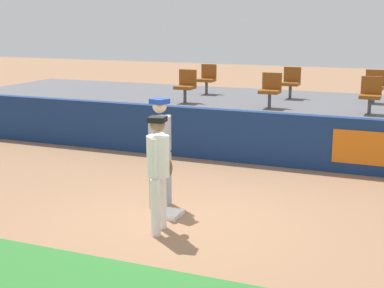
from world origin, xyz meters
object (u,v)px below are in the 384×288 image
at_px(first_base, 169,214).
at_px(seat_back_right, 374,84).
at_px(seat_front_left, 186,84).
at_px(seat_front_center, 271,88).
at_px(seat_back_left, 207,77).
at_px(seat_back_center, 291,81).
at_px(player_fielder_home, 159,166).
at_px(seat_front_right, 371,93).
at_px(player_runner_visitor, 160,145).

height_order(first_base, seat_back_right, seat_back_right).
relative_size(seat_front_left, seat_back_right, 1.00).
distance_m(seat_front_center, seat_front_left, 2.22).
height_order(seat_front_left, seat_back_left, same).
bearing_deg(seat_back_center, seat_back_left, -179.99).
xyz_separation_m(seat_front_left, seat_back_left, (-0.10, 1.80, -0.00)).
xyz_separation_m(first_base, seat_front_center, (0.29, 5.27, 1.47)).
xyz_separation_m(first_base, player_fielder_home, (0.15, -0.66, 0.98)).
relative_size(seat_back_center, seat_back_right, 1.00).
bearing_deg(seat_front_right, seat_back_center, 140.88).
bearing_deg(seat_front_right, seat_front_center, 180.00).
xyz_separation_m(seat_back_center, seat_front_right, (2.21, -1.80, -0.00)).
relative_size(seat_back_left, seat_back_right, 1.00).
bearing_deg(seat_front_right, player_runner_visitor, -121.03).
distance_m(seat_front_center, seat_back_left, 2.93).
bearing_deg(first_base, seat_front_left, 110.10).
bearing_deg(seat_front_center, seat_back_right, 38.68).
height_order(first_base, seat_front_left, seat_front_left).
bearing_deg(seat_front_right, seat_back_right, 92.07).
bearing_deg(player_fielder_home, seat_front_center, 169.53).
xyz_separation_m(player_fielder_home, seat_back_center, (0.24, 7.73, 0.49)).
bearing_deg(seat_back_right, first_base, -109.73).
distance_m(first_base, player_runner_visitor, 1.16).
bearing_deg(seat_back_center, seat_front_center, -93.19).
xyz_separation_m(seat_front_center, seat_front_left, (-2.22, -0.00, -0.00)).
bearing_deg(player_fielder_home, player_runner_visitor, -164.57).
xyz_separation_m(seat_front_center, seat_back_center, (0.10, 1.80, -0.00)).
height_order(player_runner_visitor, seat_front_left, seat_front_left).
height_order(player_fielder_home, seat_front_left, seat_front_left).
height_order(seat_back_left, seat_back_center, same).
distance_m(seat_back_left, seat_front_right, 4.97).
distance_m(player_runner_visitor, seat_front_center, 4.93).
distance_m(seat_front_center, seat_back_right, 2.88).
relative_size(seat_back_left, seat_front_right, 1.00).
relative_size(player_fielder_home, player_runner_visitor, 0.95).
xyz_separation_m(player_runner_visitor, seat_back_center, (0.72, 6.68, 0.43)).
height_order(player_runner_visitor, seat_front_right, seat_front_right).
bearing_deg(seat_front_right, seat_back_left, 158.76).
relative_size(player_runner_visitor, seat_front_center, 2.22).
relative_size(seat_front_center, seat_front_right, 1.00).
bearing_deg(first_base, player_fielder_home, -77.13).
relative_size(player_runner_visitor, seat_back_center, 2.22).
bearing_deg(seat_front_right, player_fielder_home, -112.47).
height_order(seat_front_center, seat_back_right, same).
bearing_deg(seat_front_center, seat_back_left, 142.16).
bearing_deg(seat_back_center, seat_front_left, -142.16).
xyz_separation_m(seat_front_left, seat_back_center, (2.32, 1.80, -0.00)).
relative_size(player_fielder_home, seat_front_left, 2.10).
xyz_separation_m(first_base, player_runner_visitor, (-0.33, 0.40, 1.04)).
height_order(seat_front_center, seat_back_center, same).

